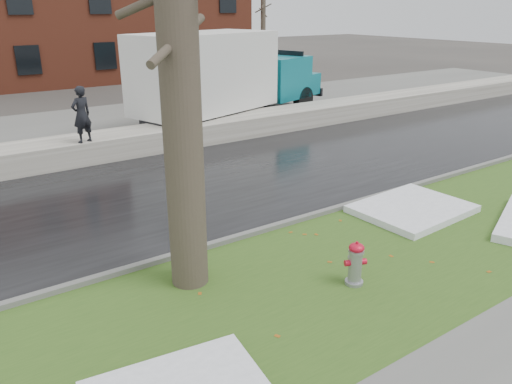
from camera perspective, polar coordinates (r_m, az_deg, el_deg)
ground at (r=10.33m, az=5.21°, el=-6.33°), size 120.00×120.00×0.00m
verge at (r=9.51m, az=10.05°, el=-8.96°), size 60.00×4.50×0.04m
road at (r=13.79m, az=-6.74°, el=0.72°), size 60.00×7.00×0.03m
parking_lot at (r=21.41m, az=-17.62°, el=7.04°), size 60.00×9.00×0.03m
curb at (r=11.01m, az=1.91°, el=-4.09°), size 60.00×0.15×0.14m
snowbank at (r=17.36m, az=-13.38°, el=5.69°), size 60.00×1.60×0.75m
brick_building at (r=37.89m, az=-23.80°, el=19.42°), size 26.00×12.00×10.00m
bg_tree_right at (r=38.05m, az=0.82°, el=18.51°), size 1.40×1.62×6.50m
fire_hydrant at (r=8.93m, az=11.29°, el=-7.79°), size 0.41×0.39×0.82m
tree at (r=7.91m, az=-8.90°, el=16.21°), size 1.44×1.67×8.04m
box_truck at (r=20.73m, az=-3.52°, el=13.05°), size 11.21×5.28×3.73m
worker at (r=15.97m, az=-19.31°, el=8.36°), size 0.72×0.58×1.70m
snow_patch_near at (r=12.45m, az=17.42°, el=-1.83°), size 2.70×2.14×0.16m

